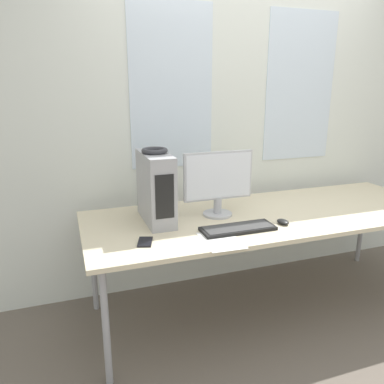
{
  "coord_description": "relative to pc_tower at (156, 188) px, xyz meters",
  "views": [
    {
      "loc": [
        -1.34,
        -1.7,
        1.6
      ],
      "look_at": [
        -0.59,
        0.47,
        0.95
      ],
      "focal_mm": 35.0,
      "sensor_mm": 36.0,
      "label": 1
    }
  ],
  "objects": [
    {
      "name": "monitor_main",
      "position": [
        0.42,
        -0.04,
        0.01
      ],
      "size": [
        0.48,
        0.2,
        0.44
      ],
      "color": "#B7B7BC",
      "rests_on": "desk"
    },
    {
      "name": "desk",
      "position": [
        0.8,
        -0.11,
        -0.26
      ],
      "size": [
        2.58,
        0.93,
        0.75
      ],
      "color": "beige",
      "rests_on": "ground_plane"
    },
    {
      "name": "mouse",
      "position": [
        0.75,
        -0.33,
        -0.21
      ],
      "size": [
        0.07,
        0.1,
        0.03
      ],
      "color": "black",
      "rests_on": "desk"
    },
    {
      "name": "cell_phone",
      "position": [
        -0.15,
        -0.34,
        -0.22
      ],
      "size": [
        0.11,
        0.15,
        0.01
      ],
      "rotation": [
        0.0,
        0.0,
        -0.31
      ],
      "color": "black",
      "rests_on": "desk"
    },
    {
      "name": "pc_tower",
      "position": [
        0.0,
        0.0,
        0.0
      ],
      "size": [
        0.16,
        0.45,
        0.45
      ],
      "color": "#9E9EA3",
      "rests_on": "desk"
    },
    {
      "name": "ground_plane",
      "position": [
        0.8,
        -0.57,
        -0.97
      ],
      "size": [
        14.0,
        14.0,
        0.0
      ],
      "primitive_type": "plane",
      "color": "#665B51"
    },
    {
      "name": "keyboard",
      "position": [
        0.43,
        -0.33,
        -0.21
      ],
      "size": [
        0.46,
        0.17,
        0.02
      ],
      "color": "black",
      "rests_on": "desk"
    },
    {
      "name": "headphones",
      "position": [
        0.0,
        0.0,
        0.24
      ],
      "size": [
        0.17,
        0.17,
        0.03
      ],
      "color": "#333338",
      "rests_on": "pc_tower"
    },
    {
      "name": "paper_sheet_left",
      "position": [
        0.27,
        -0.45,
        -0.22
      ],
      "size": [
        0.22,
        0.3,
        0.0
      ],
      "rotation": [
        0.0,
        0.0,
        -0.04
      ],
      "color": "white",
      "rests_on": "desk"
    },
    {
      "name": "wall_back",
      "position": [
        0.8,
        0.49,
        0.38
      ],
      "size": [
        8.0,
        0.07,
        2.7
      ],
      "color": "silver",
      "rests_on": "ground_plane"
    }
  ]
}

